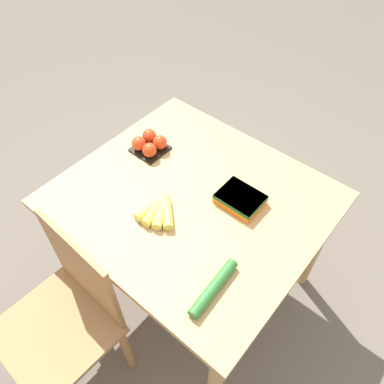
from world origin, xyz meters
The scene contains 7 objects.
ground_plane centered at (0.00, 0.00, 0.00)m, with size 12.00×12.00×0.00m, color #665B51.
dining_table centered at (0.00, 0.00, 0.62)m, with size 1.03×0.93×0.73m.
chair centered at (0.12, 0.62, 0.46)m, with size 0.44×0.42×0.88m.
banana_bunch centered at (0.04, 0.15, 0.75)m, with size 0.16×0.17×0.04m.
tomato_pack centered at (0.33, -0.09, 0.77)m, with size 0.14×0.14×0.07m.
carrot_bag centered at (-0.17, -0.10, 0.76)m, with size 0.18×0.14×0.04m.
cucumber_near centered at (-0.32, 0.27, 0.75)m, with size 0.05×0.24×0.04m.
Camera 1 is at (-0.63, 0.75, 1.90)m, focal length 35.00 mm.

